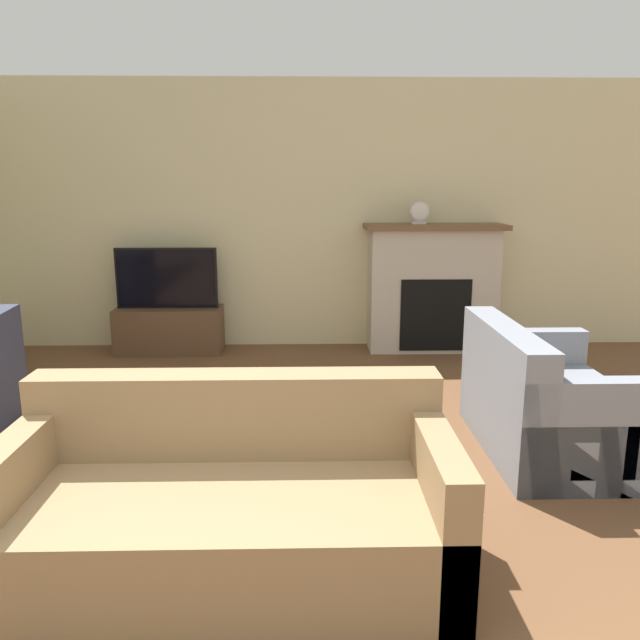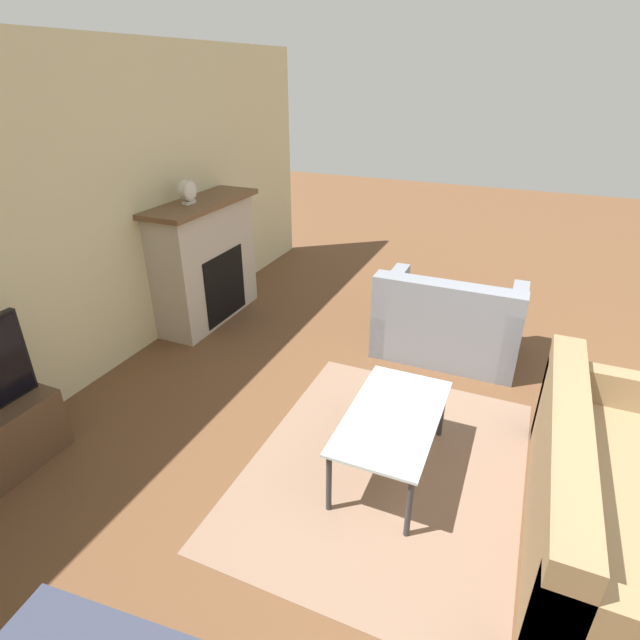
# 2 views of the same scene
# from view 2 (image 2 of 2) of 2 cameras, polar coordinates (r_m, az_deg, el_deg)

# --- Properties ---
(wall_back) EXTENTS (8.43, 0.06, 2.70)m
(wall_back) POSITION_cam_2_polar(r_m,az_deg,el_deg) (4.17, -30.81, 7.75)
(wall_back) COLOR beige
(wall_back) RESTS_ON ground_plane
(area_rug) EXTENTS (2.26, 1.77, 0.00)m
(area_rug) POSITION_cam_2_polar(r_m,az_deg,el_deg) (3.60, 7.53, -16.31)
(area_rug) COLOR #896B56
(area_rug) RESTS_ON ground_plane
(fireplace) EXTENTS (1.40, 0.49, 1.29)m
(fireplace) POSITION_cam_2_polar(r_m,az_deg,el_deg) (5.38, -12.94, 6.79)
(fireplace) COLOR #BCB2A3
(fireplace) RESTS_ON ground_plane
(couch_sectional) EXTENTS (1.92, 0.90, 0.82)m
(couch_sectional) POSITION_cam_2_polar(r_m,az_deg,el_deg) (3.33, 30.33, -18.15)
(couch_sectional) COLOR #8C704C
(couch_sectional) RESTS_ON ground_plane
(couch_loveseat) EXTENTS (0.86, 1.29, 0.82)m
(couch_loveseat) POSITION_cam_2_polar(r_m,az_deg,el_deg) (4.84, 14.39, -0.54)
(couch_loveseat) COLOR gray
(couch_loveseat) RESTS_ON ground_plane
(coffee_table) EXTENTS (1.06, 0.57, 0.45)m
(coffee_table) POSITION_cam_2_polar(r_m,az_deg,el_deg) (3.33, 8.31, -11.29)
(coffee_table) COLOR #333338
(coffee_table) RESTS_ON ground_plane
(mantel_clock) EXTENTS (0.19, 0.07, 0.22)m
(mantel_clock) POSITION_cam_2_polar(r_m,az_deg,el_deg) (5.06, -14.86, 13.99)
(mantel_clock) COLOR beige
(mantel_clock) RESTS_ON fireplace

